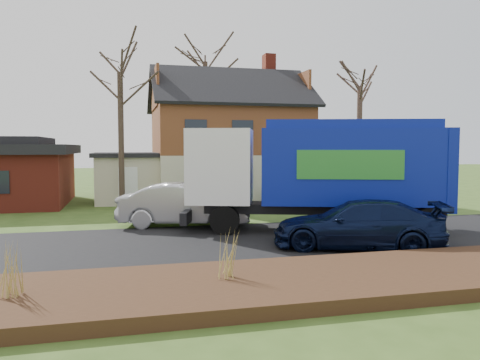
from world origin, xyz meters
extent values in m
plane|color=#304B19|center=(0.00, 0.00, 0.00)|extent=(120.00, 120.00, 0.00)
cube|color=black|center=(0.00, 0.00, 0.01)|extent=(80.00, 7.00, 0.02)
cube|color=black|center=(0.00, -5.30, 0.15)|extent=(80.00, 3.50, 0.30)
cube|color=beige|center=(2.00, 14.00, 1.35)|extent=(9.00, 7.50, 2.70)
cube|color=#5B341A|center=(2.00, 14.00, 4.10)|extent=(9.00, 7.50, 2.80)
cube|color=maroon|center=(5.00, 15.00, 8.46)|extent=(0.70, 0.90, 1.60)
cube|color=beige|center=(-4.20, 13.50, 1.30)|extent=(3.50, 5.50, 2.60)
cube|color=black|center=(-4.20, 13.50, 2.72)|extent=(3.90, 5.90, 0.24)
cylinder|color=black|center=(-0.90, 1.41, 0.53)|extent=(1.12, 0.67, 1.06)
cylinder|color=black|center=(-0.24, 3.45, 0.53)|extent=(1.12, 0.67, 1.06)
cylinder|color=black|center=(4.63, -0.39, 0.53)|extent=(1.12, 0.67, 1.06)
cylinder|color=black|center=(5.30, 1.65, 0.53)|extent=(1.12, 0.67, 1.06)
cylinder|color=black|center=(5.90, -0.80, 0.53)|extent=(1.12, 0.67, 1.06)
cylinder|color=black|center=(6.56, 1.24, 0.53)|extent=(1.12, 0.67, 1.06)
cube|color=black|center=(2.83, 1.33, 0.87)|extent=(8.73, 3.88, 0.36)
cube|color=white|center=(-0.81, 2.51, 2.45)|extent=(3.02, 3.15, 2.76)
cube|color=black|center=(-1.88, 2.86, 2.60)|extent=(0.77, 2.16, 0.92)
cube|color=black|center=(-1.98, 2.89, 0.56)|extent=(1.03, 2.51, 0.46)
cube|color=navy|center=(3.75, 1.03, 2.45)|extent=(6.91, 4.42, 2.76)
cube|color=navy|center=(3.75, 1.03, 3.98)|extent=(6.52, 4.03, 0.31)
cube|color=navy|center=(6.91, 0.00, 2.35)|extent=(1.15, 2.59, 2.96)
cube|color=#2A822E|center=(3.21, -0.16, 2.55)|extent=(3.51, 1.18, 1.02)
cube|color=#2A822E|center=(4.01, 2.31, 2.55)|extent=(3.51, 1.18, 1.02)
imported|color=#9C9DA3|center=(-2.06, 3.66, 0.85)|extent=(5.45, 2.90, 1.71)
imported|color=black|center=(2.65, -1.80, 0.75)|extent=(5.61, 4.01, 1.51)
cylinder|color=#3A2D23|center=(-4.52, 9.91, 3.49)|extent=(0.29, 0.29, 6.98)
cylinder|color=#46332A|center=(8.20, 8.56, 3.24)|extent=(0.30, 0.30, 6.47)
cylinder|color=#392B22|center=(1.72, 20.74, 4.83)|extent=(0.37, 0.37, 9.65)
cone|color=#A28A47|center=(-6.52, -5.37, 0.82)|extent=(0.05, 0.05, 1.03)
cone|color=#A28A47|center=(-6.69, -5.37, 0.82)|extent=(0.05, 0.05, 1.03)
cone|color=#A28A47|center=(-6.35, -5.37, 0.82)|extent=(0.05, 0.05, 1.03)
cone|color=#A28A47|center=(-6.52, -5.23, 0.82)|extent=(0.05, 0.05, 1.03)
cone|color=#A28A47|center=(-6.52, -5.50, 0.82)|extent=(0.05, 0.05, 1.03)
cone|color=#A8924A|center=(-2.18, -5.14, 0.81)|extent=(0.04, 0.04, 1.01)
cone|color=#A8924A|center=(-2.34, -5.14, 0.81)|extent=(0.04, 0.04, 1.01)
cone|color=#A8924A|center=(-2.02, -5.14, 0.81)|extent=(0.04, 0.04, 1.01)
cone|color=#A8924A|center=(-2.18, -5.01, 0.81)|extent=(0.04, 0.04, 1.01)
cone|color=#A8924A|center=(-2.18, -5.27, 0.81)|extent=(0.04, 0.04, 1.01)
camera|label=1|loc=(-4.38, -14.91, 3.15)|focal=35.00mm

